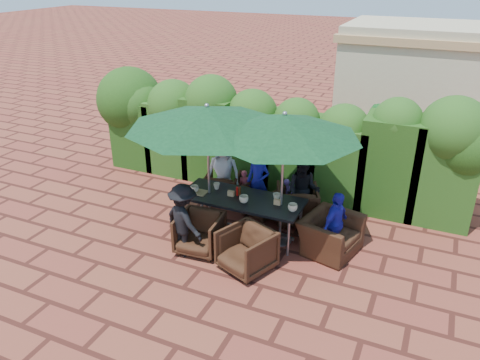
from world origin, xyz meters
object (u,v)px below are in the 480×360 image
at_px(chair_far_left, 223,186).
at_px(umbrella_right, 284,126).
at_px(chair_far_right, 297,203).
at_px(chair_near_left, 199,231).
at_px(chair_near_right, 246,248).
at_px(chair_far_mid, 262,198).
at_px(dining_table, 242,201).
at_px(umbrella_left, 207,117).
at_px(chair_end_right, 331,229).

bearing_deg(chair_far_left, umbrella_right, 136.78).
bearing_deg(chair_far_right, chair_near_left, 31.77).
xyz_separation_m(chair_far_left, chair_near_right, (1.43, -2.04, 0.04)).
relative_size(chair_far_mid, chair_far_right, 0.88).
bearing_deg(chair_near_right, dining_table, 140.06).
bearing_deg(umbrella_left, chair_end_right, 3.77).
distance_m(dining_table, chair_far_right, 1.21).
bearing_deg(dining_table, umbrella_right, 3.52).
distance_m(chair_far_mid, chair_near_right, 1.92).
bearing_deg(umbrella_left, chair_near_right, -39.13).
xyz_separation_m(chair_far_left, chair_far_right, (1.70, -0.16, 0.05)).
bearing_deg(chair_end_right, chair_far_right, 61.73).
bearing_deg(chair_far_mid, chair_far_right, -160.35).
bearing_deg(chair_far_mid, chair_near_right, 123.16).
distance_m(dining_table, umbrella_left, 1.67).
height_order(chair_near_left, chair_end_right, chair_end_right).
xyz_separation_m(umbrella_right, chair_near_right, (-0.21, -1.05, -1.82)).
xyz_separation_m(dining_table, umbrella_right, (0.75, 0.05, 1.54)).
height_order(umbrella_right, chair_far_right, umbrella_right).
xyz_separation_m(umbrella_right, chair_end_right, (0.91, 0.05, -1.77)).
xyz_separation_m(dining_table, chair_end_right, (1.66, 0.09, -0.24)).
height_order(umbrella_left, chair_far_mid, umbrella_left).
bearing_deg(chair_far_mid, chair_end_right, 173.47).
height_order(umbrella_left, chair_near_left, umbrella_left).
xyz_separation_m(dining_table, umbrella_left, (-0.63, -0.06, 1.54)).
bearing_deg(chair_near_left, chair_end_right, 18.91).
relative_size(chair_far_left, chair_far_right, 0.88).
height_order(chair_far_left, chair_far_mid, chair_far_left).
relative_size(chair_far_mid, chair_near_right, 0.89).
relative_size(chair_far_left, chair_near_right, 0.89).
relative_size(umbrella_right, chair_far_mid, 3.69).
height_order(chair_far_left, chair_far_right, chair_far_right).
relative_size(dining_table, chair_far_left, 3.20).
bearing_deg(dining_table, chair_far_left, 131.05).
xyz_separation_m(chair_near_left, chair_end_right, (2.10, 0.93, 0.06)).
bearing_deg(chair_near_right, umbrella_right, 100.72).
bearing_deg(chair_far_left, chair_far_mid, 157.52).
bearing_deg(chair_end_right, chair_far_mid, 78.08).
height_order(chair_far_right, chair_end_right, chair_end_right).
bearing_deg(umbrella_right, chair_near_right, -101.39).
bearing_deg(chair_far_mid, umbrella_left, 71.57).
bearing_deg(chair_near_right, chair_end_right, 66.55).
bearing_deg(chair_near_left, chair_far_right, 48.93).
distance_m(chair_near_right, chair_end_right, 1.57).
distance_m(dining_table, chair_end_right, 1.68).
xyz_separation_m(chair_near_right, chair_end_right, (1.12, 1.10, 0.04)).
xyz_separation_m(dining_table, chair_far_mid, (0.07, 0.86, -0.32)).
relative_size(umbrella_left, chair_far_right, 3.57).
bearing_deg(chair_near_right, chair_far_right, 104.02).
height_order(umbrella_left, chair_far_right, umbrella_left).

